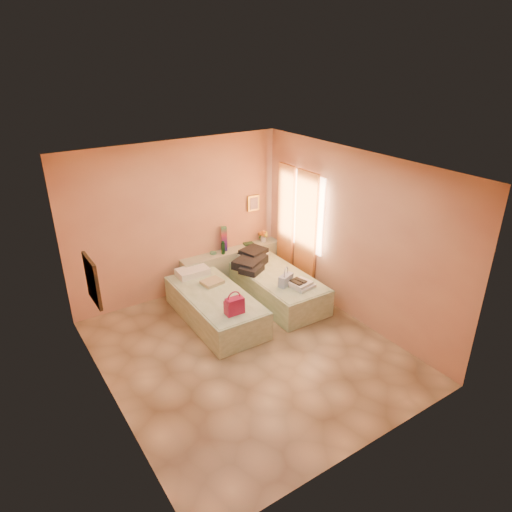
# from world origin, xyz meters

# --- Properties ---
(ground) EXTENTS (4.50, 4.50, 0.00)m
(ground) POSITION_xyz_m (0.00, 0.00, 0.00)
(ground) COLOR tan
(ground) RESTS_ON ground
(room_walls) EXTENTS (4.02, 4.51, 2.81)m
(room_walls) POSITION_xyz_m (0.21, 0.57, 1.79)
(room_walls) COLOR tan
(room_walls) RESTS_ON ground
(headboard_ledge) EXTENTS (2.05, 0.30, 0.65)m
(headboard_ledge) POSITION_xyz_m (0.98, 2.10, 0.33)
(headboard_ledge) COLOR #A7AF8F
(headboard_ledge) RESTS_ON ground
(bed_left) EXTENTS (0.94, 2.02, 0.50)m
(bed_left) POSITION_xyz_m (0.02, 1.05, 0.25)
(bed_left) COLOR beige
(bed_left) RESTS_ON ground
(bed_right) EXTENTS (0.94, 2.02, 0.50)m
(bed_right) POSITION_xyz_m (1.28, 1.05, 0.25)
(bed_right) COLOR beige
(bed_right) RESTS_ON ground
(water_bottle) EXTENTS (0.09, 0.09, 0.25)m
(water_bottle) POSITION_xyz_m (0.76, 2.04, 0.77)
(water_bottle) COLOR #14371E
(water_bottle) RESTS_ON headboard_ledge
(rainbow_box) EXTENTS (0.14, 0.14, 0.47)m
(rainbow_box) POSITION_xyz_m (0.86, 2.18, 0.88)
(rainbow_box) COLOR maroon
(rainbow_box) RESTS_ON headboard_ledge
(small_dish) EXTENTS (0.14, 0.14, 0.03)m
(small_dish) POSITION_xyz_m (0.61, 2.15, 0.67)
(small_dish) COLOR #549A67
(small_dish) RESTS_ON headboard_ledge
(green_book) EXTENTS (0.21, 0.17, 0.03)m
(green_book) POSITION_xyz_m (1.39, 2.16, 0.67)
(green_book) COLOR #264729
(green_book) RESTS_ON headboard_ledge
(flower_vase) EXTENTS (0.27, 0.27, 0.27)m
(flower_vase) POSITION_xyz_m (1.72, 2.12, 0.78)
(flower_vase) COLOR silver
(flower_vase) RESTS_ON headboard_ledge
(magenta_handbag) EXTENTS (0.29, 0.17, 0.27)m
(magenta_handbag) POSITION_xyz_m (-0.02, 0.35, 0.63)
(magenta_handbag) COLOR maroon
(magenta_handbag) RESTS_ON bed_left
(khaki_garment) EXTENTS (0.37, 0.32, 0.06)m
(khaki_garment) POSITION_xyz_m (0.15, 1.37, 0.53)
(khaki_garment) COLOR tan
(khaki_garment) RESTS_ON bed_left
(clothes_pile) EXTENTS (0.88, 0.88, 0.20)m
(clothes_pile) POSITION_xyz_m (1.12, 1.59, 0.60)
(clothes_pile) COLOR black
(clothes_pile) RESTS_ON bed_right
(blue_handbag) EXTENTS (0.32, 0.22, 0.19)m
(blue_handbag) POSITION_xyz_m (1.17, 0.64, 0.59)
(blue_handbag) COLOR #41619C
(blue_handbag) RESTS_ON bed_right
(towel_stack) EXTENTS (0.39, 0.35, 0.10)m
(towel_stack) POSITION_xyz_m (1.35, 0.42, 0.55)
(towel_stack) COLOR white
(towel_stack) RESTS_ON bed_right
(sandal_pair) EXTENTS (0.20, 0.25, 0.02)m
(sandal_pair) POSITION_xyz_m (1.29, 0.45, 0.61)
(sandal_pair) COLOR black
(sandal_pair) RESTS_ON towel_stack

